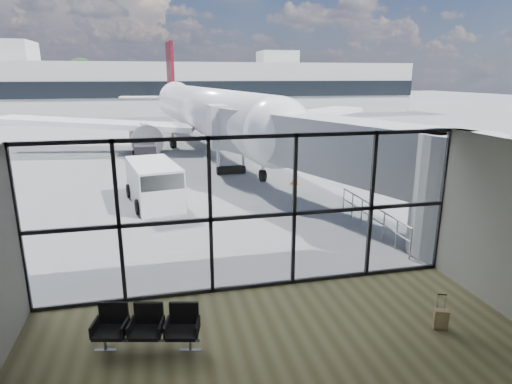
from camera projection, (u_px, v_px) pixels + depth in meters
name	position (u px, v px, depth m)	size (l,w,h in m)	color
ground	(179.00, 129.00, 50.16)	(220.00, 220.00, 0.00)	slate
lounge_shell	(314.00, 278.00, 7.34)	(12.02, 8.01, 4.51)	brown
glass_curtain_wall	(253.00, 215.00, 11.96)	(12.10, 0.12, 4.50)	white
jet_bridge	(324.00, 149.00, 19.53)	(8.00, 16.50, 4.33)	gray
apron_railing	(372.00, 214.00, 16.86)	(0.06, 5.46, 1.11)	gray
far_terminal	(167.00, 87.00, 69.58)	(80.00, 12.20, 11.00)	#B1B0AC
tree_3	(8.00, 84.00, 73.20)	(4.95, 4.95, 7.12)	#382619
tree_4	(46.00, 80.00, 74.33)	(5.61, 5.61, 8.07)	#382619
tree_5	(82.00, 76.00, 75.46)	(6.27, 6.27, 9.03)	#382619
seating_row	(148.00, 325.00, 9.65)	(2.36, 1.14, 1.05)	gray
suitcase	(441.00, 319.00, 10.43)	(0.37, 0.31, 0.89)	olive
airliner	(203.00, 110.00, 37.81)	(33.29, 38.72, 10.00)	white
service_van	(154.00, 183.00, 20.50)	(2.88, 4.87, 1.99)	white
belt_loader	(144.00, 149.00, 32.17)	(1.90, 4.29, 1.93)	black
traffic_cone_b	(263.00, 170.00, 26.67)	(0.47, 0.47, 0.67)	#F64E0C
traffic_cone_c	(295.00, 179.00, 24.37)	(0.48, 0.48, 0.68)	orange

